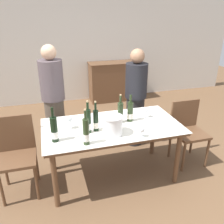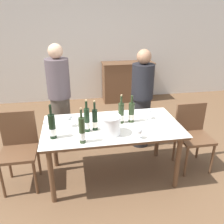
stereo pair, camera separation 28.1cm
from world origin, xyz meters
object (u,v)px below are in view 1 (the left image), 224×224
at_px(person_host, 54,102).
at_px(person_guest_left, 136,99).
at_px(wine_bottle_1, 120,113).
at_px(ice_bucket, 113,125).
at_px(wine_glass_2, 147,110).
at_px(wine_bottle_4, 96,121).
at_px(dining_table, 112,131).
at_px(wine_glass_0, 68,120).
at_px(sideboard_cabinet, 114,81).
at_px(wine_bottle_2, 130,112).
at_px(chair_right_end, 187,127).
at_px(wine_bottle_3, 88,122).
at_px(wine_bottle_0, 86,132).
at_px(wine_glass_1, 142,130).
at_px(wine_bottle_5, 54,130).
at_px(chair_left_end, 17,150).

height_order(person_host, person_guest_left, person_host).
bearing_deg(wine_bottle_1, person_guest_left, 54.96).
relative_size(ice_bucket, wine_glass_2, 1.66).
xyz_separation_m(wine_bottle_4, wine_glass_2, (0.71, 0.18, -0.02)).
xyz_separation_m(dining_table, wine_glass_0, (-0.51, 0.07, 0.19)).
distance_m(sideboard_cabinet, wine_bottle_2, 2.83).
xyz_separation_m(sideboard_cabinet, wine_bottle_4, (-1.08, -2.86, 0.40)).
distance_m(wine_bottle_2, person_guest_left, 0.74).
relative_size(wine_bottle_2, chair_right_end, 0.39).
height_order(wine_bottle_2, wine_glass_2, wine_bottle_2).
xyz_separation_m(ice_bucket, wine_bottle_3, (-0.25, 0.11, 0.02)).
distance_m(wine_bottle_0, person_guest_left, 1.44).
distance_m(sideboard_cabinet, chair_right_end, 2.73).
relative_size(wine_bottle_0, wine_glass_1, 3.13).
bearing_deg(wine_bottle_5, wine_bottle_3, 13.64).
xyz_separation_m(wine_glass_1, wine_glass_2, (0.26, 0.47, 0.02)).
xyz_separation_m(person_host, person_guest_left, (1.23, -0.08, -0.05)).
bearing_deg(wine_glass_0, wine_bottle_0, -71.46).
xyz_separation_m(wine_glass_0, wine_glass_2, (1.01, 0.05, -0.01)).
height_order(wine_glass_1, person_guest_left, person_guest_left).
bearing_deg(person_guest_left, sideboard_cabinet, 82.43).
distance_m(wine_bottle_3, wine_glass_0, 0.26).
bearing_deg(chair_right_end, sideboard_cabinet, 95.58).
relative_size(dining_table, wine_bottle_4, 4.59).
relative_size(wine_bottle_5, person_guest_left, 0.26).
xyz_separation_m(sideboard_cabinet, wine_bottle_3, (-1.17, -2.89, 0.42)).
relative_size(wine_bottle_2, person_guest_left, 0.23).
bearing_deg(person_guest_left, person_host, 176.04).
bearing_deg(wine_glass_1, person_guest_left, 71.88).
relative_size(wine_bottle_1, chair_left_end, 0.40).
bearing_deg(wine_bottle_4, wine_glass_1, -33.12).
xyz_separation_m(wine_bottle_2, wine_glass_1, (-0.02, -0.43, -0.04)).
distance_m(dining_table, wine_bottle_1, 0.24).
bearing_deg(chair_left_end, person_host, 55.83).
height_order(wine_bottle_1, wine_glass_0, wine_bottle_1).
height_order(wine_bottle_1, chair_left_end, wine_bottle_1).
relative_size(dining_table, wine_bottle_0, 4.20).
bearing_deg(dining_table, person_host, 128.35).
height_order(wine_glass_2, chair_left_end, chair_left_end).
height_order(sideboard_cabinet, person_host, person_host).
height_order(wine_bottle_5, wine_glass_0, wine_bottle_5).
relative_size(wine_glass_2, chair_left_end, 0.15).
distance_m(wine_bottle_0, chair_right_end, 1.61).
relative_size(ice_bucket, wine_glass_1, 1.86).
bearing_deg(dining_table, wine_bottle_5, -164.86).
xyz_separation_m(wine_bottle_1, wine_bottle_3, (-0.43, -0.15, 0.01)).
bearing_deg(person_host, chair_right_end, -22.33).
xyz_separation_m(sideboard_cabinet, wine_bottle_0, (-1.24, -3.14, 0.42)).
bearing_deg(wine_glass_2, chair_right_end, -2.84).
bearing_deg(wine_glass_2, wine_bottle_2, -169.26).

